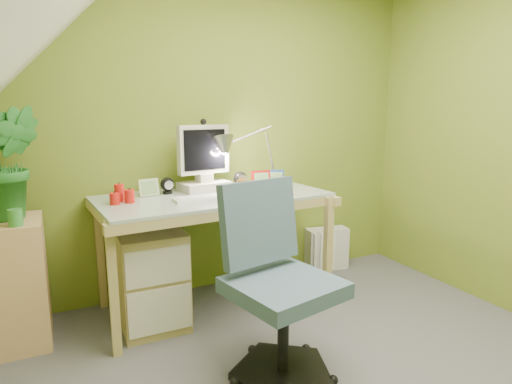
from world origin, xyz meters
name	(u,v)px	position (x,y,z in m)	size (l,w,h in m)	color
wall_back	(222,133)	(0.00, 1.60, 1.20)	(3.20, 0.01, 2.40)	olive
desk	(214,252)	(-0.21, 1.23, 0.40)	(1.51, 0.76, 0.81)	tan
monitor	(204,157)	(-0.21, 1.41, 1.05)	(0.35, 0.20, 0.47)	beige
speaker_left	(167,186)	(-0.48, 1.39, 0.87)	(0.09, 0.09, 0.11)	black
speaker_right	(240,179)	(0.06, 1.39, 0.87)	(0.10, 0.10, 0.12)	black
keyboard	(209,198)	(-0.29, 1.09, 0.82)	(0.44, 0.14, 0.02)	white
mousepad	(272,193)	(0.17, 1.09, 0.81)	(0.26, 0.18, 0.01)	#C7481F
mouse	(272,191)	(0.17, 1.09, 0.83)	(0.11, 0.07, 0.04)	silver
amber_tumbler	(242,187)	(-0.03, 1.15, 0.86)	(0.08, 0.08, 0.10)	brown
candle_cluster	(120,194)	(-0.81, 1.24, 0.86)	(0.14, 0.13, 0.11)	red
photo_frame_red	(261,179)	(0.21, 1.35, 0.87)	(0.14, 0.02, 0.12)	#AA1212
photo_frame_blue	(275,177)	(0.35, 1.39, 0.87)	(0.13, 0.02, 0.11)	navy
photo_frame_green	(149,187)	(-0.61, 1.37, 0.87)	(0.13, 0.02, 0.12)	#A7BD82
desk_lamp	(261,143)	(0.24, 1.41, 1.13)	(0.59, 0.25, 0.64)	#BABABF
side_ledge	(21,282)	(-1.40, 1.29, 0.38)	(0.28, 0.43, 0.75)	tan
potted_plant	(9,163)	(-1.40, 1.34, 1.08)	(0.36, 0.29, 0.65)	#236A25
green_cup	(15,218)	(-1.38, 1.14, 0.80)	(0.07, 0.07, 0.09)	#388739
task_chair	(284,283)	(-0.17, 0.31, 0.52)	(0.57, 0.57, 1.04)	#3E5466
radiator	(327,248)	(0.92, 1.50, 0.18)	(0.36, 0.14, 0.36)	silver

